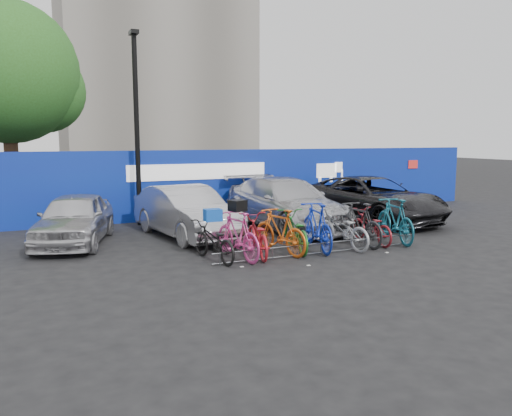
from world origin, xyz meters
TOP-DOWN VIEW (x-y plane):
  - ground at (0.00, 0.00)m, footprint 100.00×100.00m
  - hoarding at (0.01, 6.00)m, footprint 22.00×0.18m
  - tree at (-6.77, 10.06)m, footprint 5.40×5.20m
  - lamppost at (-3.20, 5.40)m, footprint 0.25×0.50m
  - bike_rack at (-0.00, -0.60)m, footprint 5.60×0.03m
  - car_0 at (-5.35, 3.16)m, footprint 2.73×4.32m
  - car_1 at (-2.36, 2.85)m, footprint 2.25×4.60m
  - car_2 at (0.94, 3.09)m, footprint 2.60×5.53m
  - car_3 at (4.15, 2.95)m, footprint 3.34×5.79m
  - bike_0 at (-2.60, -0.14)m, footprint 0.94×1.87m
  - bike_1 at (-2.02, -0.21)m, footprint 0.81×1.96m
  - bike_2 at (-1.48, -0.11)m, footprint 1.02×1.99m
  - bike_3 at (-0.88, -0.13)m, footprint 0.96×1.95m
  - bike_4 at (-0.39, -0.02)m, footprint 1.04×2.00m
  - bike_5 at (0.15, -0.16)m, footprint 0.93×2.10m
  - bike_6 at (0.86, -0.21)m, footprint 0.95×1.99m
  - bike_7 at (1.47, -0.11)m, footprint 0.57×1.93m
  - bike_8 at (1.89, -0.05)m, footprint 0.66×1.79m
  - bike_9 at (2.59, -0.18)m, footprint 0.97×2.10m
  - cargo_crate at (-2.60, -0.14)m, footprint 0.40×0.31m
  - cargo_topcase at (-2.02, -0.21)m, footprint 0.43×0.41m

SIDE VIEW (x-z plane):
  - ground at x=0.00m, z-range 0.00..0.00m
  - bike_rack at x=0.00m, z-range 0.01..0.31m
  - bike_8 at x=1.89m, z-range 0.00..0.93m
  - bike_0 at x=-2.60m, z-range 0.00..0.94m
  - bike_2 at x=-1.48m, z-range 0.00..1.00m
  - bike_4 at x=-0.39m, z-range 0.00..1.00m
  - bike_6 at x=0.86m, z-range 0.00..1.00m
  - bike_3 at x=-0.88m, z-range 0.00..1.13m
  - bike_1 at x=-2.02m, z-range 0.00..1.14m
  - bike_7 at x=1.47m, z-range 0.00..1.16m
  - bike_9 at x=2.59m, z-range 0.00..1.22m
  - bike_5 at x=0.15m, z-range 0.00..1.22m
  - car_0 at x=-5.35m, z-range 0.00..1.37m
  - car_1 at x=-2.36m, z-range 0.00..1.45m
  - car_3 at x=4.15m, z-range 0.00..1.52m
  - car_2 at x=0.94m, z-range 0.00..1.56m
  - cargo_crate at x=-2.60m, z-range 0.94..1.21m
  - hoarding at x=0.01m, z-range 0.00..2.40m
  - cargo_topcase at x=-2.02m, z-range 1.14..1.40m
  - lamppost at x=-3.20m, z-range 0.22..6.33m
  - tree at x=-6.77m, z-range 1.17..8.97m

